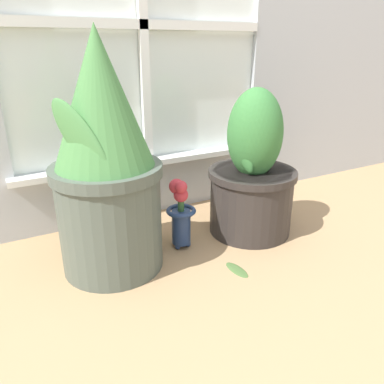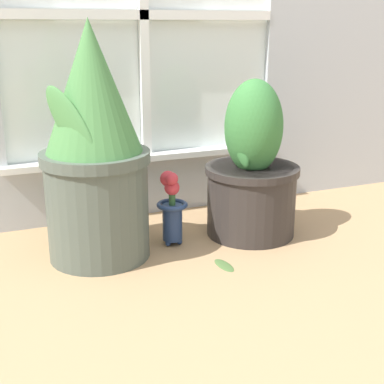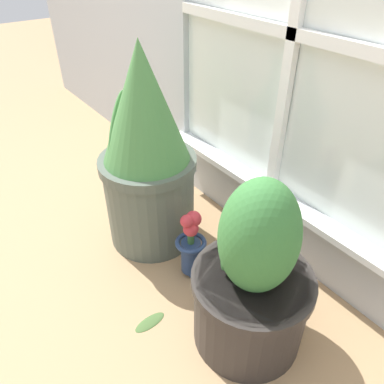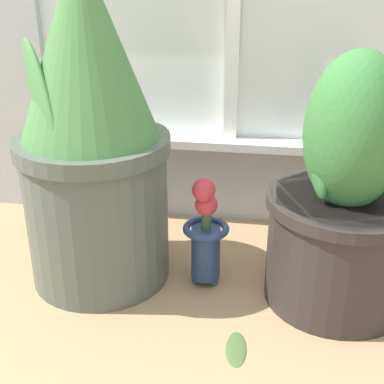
# 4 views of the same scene
# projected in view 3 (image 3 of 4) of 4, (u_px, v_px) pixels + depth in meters

# --- Properties ---
(ground_plane) EXTENTS (10.00, 10.00, 0.00)m
(ground_plane) POSITION_uv_depth(u_px,v_px,m) (136.00, 309.00, 1.26)
(ground_plane) COLOR tan
(potted_plant_left) EXTENTS (0.36, 0.36, 0.78)m
(potted_plant_left) POSITION_uv_depth(u_px,v_px,m) (147.00, 156.00, 1.35)
(potted_plant_left) COLOR #4C564C
(potted_plant_left) RESTS_ON ground_plane
(potted_plant_right) EXTENTS (0.35, 0.35, 0.58)m
(potted_plant_right) POSITION_uv_depth(u_px,v_px,m) (252.00, 284.00, 1.05)
(potted_plant_right) COLOR #2D2826
(potted_plant_right) RESTS_ON ground_plane
(flower_vase) EXTENTS (0.11, 0.11, 0.27)m
(flower_vase) POSITION_uv_depth(u_px,v_px,m) (191.00, 244.00, 1.31)
(flower_vase) COLOR navy
(flower_vase) RESTS_ON ground_plane
(fallen_leaf) EXTENTS (0.05, 0.11, 0.01)m
(fallen_leaf) POSITION_uv_depth(u_px,v_px,m) (150.00, 322.00, 1.21)
(fallen_leaf) COLOR #476633
(fallen_leaf) RESTS_ON ground_plane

